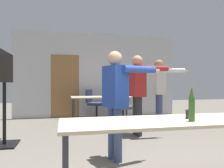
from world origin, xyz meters
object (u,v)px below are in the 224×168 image
Objects in this scene: tv_screen at (4,85)px; drink_cup at (190,114)px; office_chair_far_left at (94,105)px; person_left_plaid at (160,86)px; office_chair_side_rolled at (120,104)px; beer_bottle at (192,105)px; person_center_tall at (116,94)px; person_far_watching at (138,87)px; office_chair_near_pushed at (121,109)px.

drink_cup is (2.35, -2.14, -0.30)m from tv_screen.
office_chair_far_left is 9.93× the size of drink_cup.
tv_screen is at bearing -63.86° from person_left_plaid.
tv_screen is 3.41m from office_chair_far_left.
person_left_plaid is at bearing 177.91° from office_chair_side_rolled.
beer_bottle is (-0.58, -5.01, 0.46)m from office_chair_side_rolled.
drink_cup is at bearing 152.75° from office_chair_side_rolled.
person_left_plaid is (1.67, 2.15, 0.09)m from person_center_tall.
person_far_watching is at bearing 41.84° from office_chair_far_left.
person_far_watching is 1.82× the size of office_chair_near_pushed.
person_left_plaid is 1.83× the size of office_chair_near_pushed.
person_far_watching is 2.55m from office_chair_side_rolled.
office_chair_far_left is (-1.46, 1.70, -0.61)m from person_left_plaid.
person_left_plaid is (3.45, 1.00, -0.03)m from tv_screen.
office_chair_far_left is 1.51m from office_chair_near_pushed.
drink_cup is at bearing -6.30° from person_far_watching.
person_center_tall reaches higher than office_chair_side_rolled.
person_center_tall is 3.89m from office_chair_far_left.
beer_bottle is (0.28, -5.00, 0.47)m from office_chair_far_left.
person_left_plaid is 1.85× the size of office_chair_side_rolled.
office_chair_far_left reaches higher than drink_cup.
office_chair_far_left is at bearing 94.21° from drink_cup.
person_center_tall is at bearing 119.94° from drink_cup.
office_chair_near_pushed is at bearing 47.03° from office_chair_far_left.
person_left_plaid is at bearing 70.32° from beer_bottle.
person_far_watching reaches higher than beer_bottle.
office_chair_side_rolled reaches higher than drink_cup.
person_center_tall is at bearing -27.87° from person_left_plaid.
person_left_plaid reaches higher than tv_screen.
office_chair_far_left is at bearing 159.80° from person_center_tall.
tv_screen is 0.98× the size of person_left_plaid.
person_center_tall is 0.92× the size of person_far_watching.
person_far_watching is (0.82, 1.40, 0.08)m from person_center_tall.
person_far_watching is at bearing -18.50° from office_chair_near_pushed.
tv_screen reaches higher than drink_cup.
office_chair_far_left is 0.86m from office_chair_side_rolled.
person_center_tall is at bearing -41.18° from office_chair_near_pushed.
office_chair_far_left is at bearing -129.40° from person_left_plaid.
drink_cup is at bearing -27.18° from office_chair_near_pushed.
drink_cup is (-1.10, -3.14, -0.26)m from person_left_plaid.
drink_cup is at bearing -132.39° from tv_screen.
beer_bottle reaches higher than office_chair_near_pushed.
office_chair_near_pushed is (2.49, 1.27, -0.63)m from tv_screen.
person_far_watching is 4.97× the size of beer_bottle.
beer_bottle is 0.21m from drink_cup.
person_far_watching is 2.57m from beer_bottle.
office_chair_side_rolled is (0.25, 2.46, -0.59)m from person_far_watching.
drink_cup is (-0.25, -2.39, -0.25)m from person_far_watching.
person_far_watching is 2.60m from office_chair_far_left.
person_center_tall is at bearing -122.97° from tv_screen.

